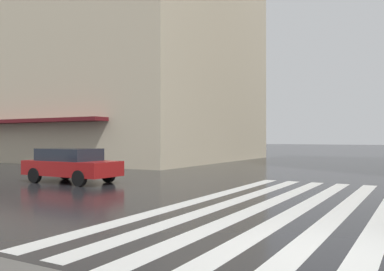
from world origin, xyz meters
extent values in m
plane|color=black|center=(0.00, 0.00, 0.00)|extent=(220.00, 220.00, 0.00)
cube|color=silver|center=(4.00, 0.29, 0.00)|extent=(13.00, 0.50, 0.01)
cube|color=silver|center=(4.00, 1.29, 0.00)|extent=(13.00, 0.50, 0.01)
cube|color=silver|center=(4.00, 2.29, 0.00)|extent=(13.00, 0.50, 0.01)
cube|color=silver|center=(4.00, 3.29, 0.00)|extent=(13.00, 0.50, 0.01)
cube|color=silver|center=(4.00, 4.29, 0.00)|extent=(13.00, 0.50, 0.01)
cube|color=beige|center=(21.44, 24.17, 9.56)|extent=(17.88, 25.42, 19.12)
cube|color=#591419|center=(11.90, 24.17, 3.00)|extent=(1.20, 17.79, 0.24)
cube|color=maroon|center=(5.50, 11.14, 0.61)|extent=(1.75, 4.10, 0.60)
cube|color=#232833|center=(5.50, 11.29, 1.16)|extent=(1.54, 2.46, 0.50)
cylinder|color=black|center=(6.33, 9.89, 0.31)|extent=(0.20, 0.62, 0.62)
cylinder|color=black|center=(4.67, 9.89, 0.31)|extent=(0.20, 0.62, 0.62)
cylinder|color=black|center=(6.33, 12.39, 0.31)|extent=(0.20, 0.62, 0.62)
cylinder|color=black|center=(4.67, 12.39, 0.31)|extent=(0.20, 0.62, 0.62)
camera|label=1|loc=(-6.73, -1.52, 1.86)|focal=38.25mm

